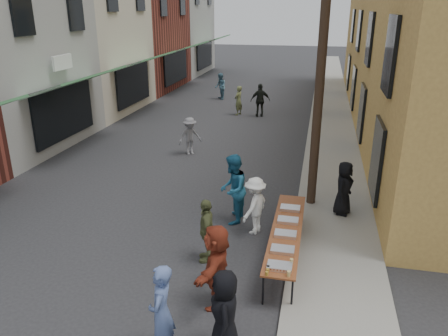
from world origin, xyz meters
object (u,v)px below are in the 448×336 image
at_px(serving_table, 286,231).
at_px(catering_tray_sausage, 280,266).
at_px(utility_pole_far, 325,22).
at_px(server, 344,188).
at_px(guest_front_a, 225,314).
at_px(guest_front_c, 233,189).
at_px(utility_pole_near, 322,53).
at_px(utility_pole_mid, 325,30).

xyz_separation_m(serving_table, catering_tray_sausage, (-0.00, -1.65, 0.08)).
distance_m(utility_pole_far, server, 24.85).
xyz_separation_m(utility_pole_far, guest_front_a, (-1.26, -30.45, -3.68)).
height_order(guest_front_a, guest_front_c, guest_front_c).
height_order(catering_tray_sausage, guest_front_c, guest_front_c).
height_order(utility_pole_near, utility_pole_far, same).
bearing_deg(utility_pole_mid, utility_pole_near, -90.00).
xyz_separation_m(utility_pole_mid, guest_front_c, (-2.11, -13.55, -3.52)).
relative_size(utility_pole_near, utility_pole_far, 1.00).
bearing_deg(serving_table, utility_pole_far, 88.94).
height_order(utility_pole_far, serving_table, utility_pole_far).
xyz_separation_m(utility_pole_mid, catering_tray_sausage, (-0.50, -16.76, -3.71)).
bearing_deg(utility_pole_far, utility_pole_near, -90.00).
relative_size(utility_pole_mid, utility_pole_far, 1.00).
distance_m(utility_pole_near, guest_front_a, 7.53).
bearing_deg(guest_front_a, utility_pole_far, 163.77).
distance_m(utility_pole_mid, guest_front_c, 14.16).
bearing_deg(serving_table, utility_pole_mid, 88.11).
relative_size(utility_pole_near, guest_front_a, 5.49).
height_order(utility_pole_mid, serving_table, utility_pole_mid).
distance_m(utility_pole_mid, server, 13.11).
height_order(serving_table, server, server).
height_order(serving_table, guest_front_a, guest_front_a).
bearing_deg(utility_pole_near, utility_pole_far, 90.00).
bearing_deg(serving_table, catering_tray_sausage, -90.00).
relative_size(utility_pole_mid, serving_table, 2.25).
relative_size(utility_pole_far, guest_front_c, 4.58).
relative_size(guest_front_a, server, 1.05).
xyz_separation_m(utility_pole_mid, utility_pole_far, (0.00, 12.00, 0.00)).
bearing_deg(server, utility_pole_near, 76.43).
distance_m(utility_pole_mid, catering_tray_sausage, 17.18).
relative_size(serving_table, guest_front_a, 2.44).
distance_m(utility_pole_far, catering_tray_sausage, 29.01).
bearing_deg(serving_table, guest_front_a, -102.80).
distance_m(utility_pole_near, guest_front_c, 4.39).
relative_size(utility_pole_near, utility_pole_mid, 1.00).
relative_size(guest_front_a, guest_front_c, 0.83).
bearing_deg(guest_front_c, catering_tray_sausage, 26.26).
height_order(catering_tray_sausage, server, server).
relative_size(catering_tray_sausage, guest_front_a, 0.30).
height_order(utility_pole_mid, guest_front_c, utility_pole_mid).
bearing_deg(utility_pole_far, guest_front_a, -92.37).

